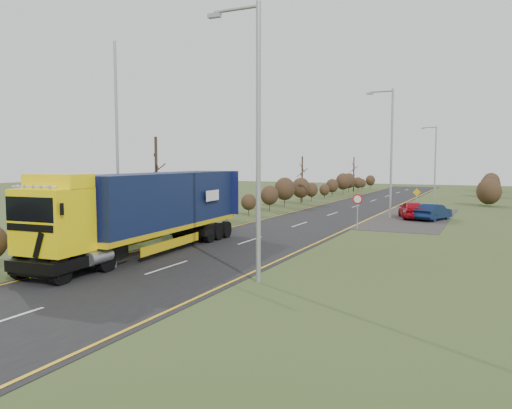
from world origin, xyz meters
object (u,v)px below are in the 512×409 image
object	(u,v)px
car_red_hatchback	(412,210)
car_blue_sedan	(434,212)
lorry	(149,207)
streetlight_near	(255,130)
speed_sign	(357,205)

from	to	relation	value
car_red_hatchback	car_blue_sedan	distance (m)	1.74
lorry	car_blue_sedan	xyz separation A→B (m)	(11.13, 20.55, -1.67)
car_red_hatchback	streetlight_near	bearing A→B (deg)	67.60
streetlight_near	speed_sign	bearing A→B (deg)	90.20
car_red_hatchback	speed_sign	bearing A→B (deg)	57.77
car_red_hatchback	streetlight_near	world-z (taller)	streetlight_near
car_blue_sedan	streetlight_near	world-z (taller)	streetlight_near
car_red_hatchback	streetlight_near	size ratio (longest dim) A/B	0.41
streetlight_near	lorry	bearing A→B (deg)	157.15
lorry	streetlight_near	bearing A→B (deg)	-26.87
streetlight_near	speed_sign	world-z (taller)	streetlight_near
lorry	car_blue_sedan	size ratio (longest dim) A/B	3.83
lorry	speed_sign	world-z (taller)	lorry
lorry	car_red_hatchback	bearing A→B (deg)	61.74
lorry	speed_sign	size ratio (longest dim) A/B	6.16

